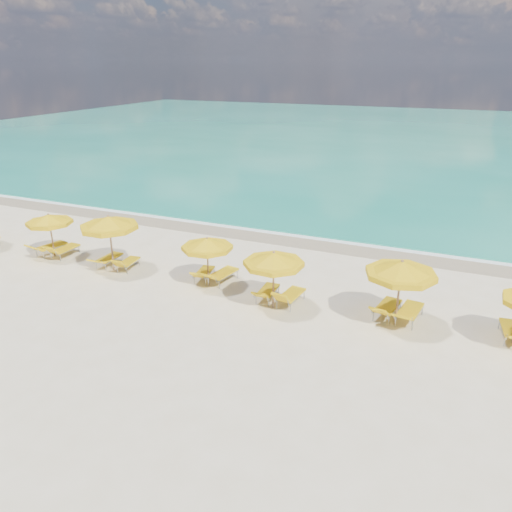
% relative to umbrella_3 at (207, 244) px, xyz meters
% --- Properties ---
extents(ground_plane, '(120.00, 120.00, 0.00)m').
position_rel_umbrella_3_xyz_m(ground_plane, '(1.71, -0.45, -1.83)').
color(ground_plane, beige).
extents(ocean, '(120.00, 80.00, 0.30)m').
position_rel_umbrella_3_xyz_m(ocean, '(1.71, 47.55, -1.83)').
color(ocean, '#167F65').
rests_on(ocean, ground).
extents(wet_sand_band, '(120.00, 2.60, 0.01)m').
position_rel_umbrella_3_xyz_m(wet_sand_band, '(1.71, 6.95, -1.83)').
color(wet_sand_band, tan).
rests_on(wet_sand_band, ground).
extents(foam_line, '(120.00, 1.20, 0.03)m').
position_rel_umbrella_3_xyz_m(foam_line, '(1.71, 7.75, -1.83)').
color(foam_line, white).
rests_on(foam_line, ground).
extents(whitecap_near, '(14.00, 0.36, 0.05)m').
position_rel_umbrella_3_xyz_m(whitecap_near, '(-4.29, 16.55, -1.83)').
color(whitecap_near, white).
rests_on(whitecap_near, ground).
extents(whitecap_far, '(18.00, 0.30, 0.05)m').
position_rel_umbrella_3_xyz_m(whitecap_far, '(9.71, 23.55, -1.83)').
color(whitecap_far, white).
rests_on(whitecap_far, ground).
extents(umbrella_1, '(2.27, 2.27, 2.15)m').
position_rel_umbrella_3_xyz_m(umbrella_1, '(-8.35, 0.03, 0.01)').
color(umbrella_1, '#9B724D').
rests_on(umbrella_1, ground).
extents(umbrella_2, '(3.28, 3.28, 2.57)m').
position_rel_umbrella_3_xyz_m(umbrella_2, '(-4.69, -0.19, 0.36)').
color(umbrella_2, '#9B724D').
rests_on(umbrella_2, ground).
extents(umbrella_3, '(2.64, 2.64, 2.14)m').
position_rel_umbrella_3_xyz_m(umbrella_3, '(0.00, 0.00, 0.00)').
color(umbrella_3, '#9B724D').
rests_on(umbrella_3, ground).
extents(umbrella_4, '(2.89, 2.89, 2.31)m').
position_rel_umbrella_3_xyz_m(umbrella_4, '(3.21, -0.83, 0.14)').
color(umbrella_4, '#9B724D').
rests_on(umbrella_4, ground).
extents(umbrella_5, '(2.64, 2.64, 2.49)m').
position_rel_umbrella_3_xyz_m(umbrella_5, '(7.68, -0.34, 0.30)').
color(umbrella_5, '#9B724D').
rests_on(umbrella_5, ground).
extents(lounger_1_left, '(0.99, 2.02, 0.80)m').
position_rel_umbrella_3_xyz_m(lounger_1_left, '(-8.73, 0.20, -1.59)').
color(lounger_1_left, '#A5A8AD').
rests_on(lounger_1_left, ground).
extents(lounger_1_right, '(0.68, 1.83, 0.87)m').
position_rel_umbrella_3_xyz_m(lounger_1_right, '(-7.88, 0.22, -1.60)').
color(lounger_1_right, '#A5A8AD').
rests_on(lounger_1_right, ground).
extents(lounger_2_left, '(0.62, 1.84, 0.69)m').
position_rel_umbrella_3_xyz_m(lounger_2_left, '(-5.21, 0.12, -1.61)').
color(lounger_2_left, '#A5A8AD').
rests_on(lounger_2_left, ground).
extents(lounger_2_right, '(0.70, 1.64, 0.78)m').
position_rel_umbrella_3_xyz_m(lounger_2_right, '(-4.14, 0.11, -1.62)').
color(lounger_2_right, '#A5A8AD').
rests_on(lounger_2_right, ground).
extents(lounger_3_left, '(0.79, 1.74, 0.74)m').
position_rel_umbrella_3_xyz_m(lounger_3_left, '(-0.45, 0.45, -1.62)').
color(lounger_3_left, '#A5A8AD').
rests_on(lounger_3_left, ground).
extents(lounger_3_right, '(0.98, 2.04, 0.82)m').
position_rel_umbrella_3_xyz_m(lounger_3_right, '(0.40, 0.49, -1.59)').
color(lounger_3_right, '#A5A8AD').
rests_on(lounger_3_right, ground).
extents(lounger_4_left, '(0.64, 1.79, 0.76)m').
position_rel_umbrella_3_xyz_m(lounger_4_left, '(2.74, -0.26, -1.61)').
color(lounger_4_left, '#A5A8AD').
rests_on(lounger_4_left, ground).
extents(lounger_4_right, '(0.84, 1.89, 0.90)m').
position_rel_umbrella_3_xyz_m(lounger_4_right, '(3.72, -0.31, -1.59)').
color(lounger_4_right, '#A5A8AD').
rests_on(lounger_4_right, ground).
extents(lounger_5_left, '(0.97, 2.02, 0.84)m').
position_rel_umbrella_3_xyz_m(lounger_5_left, '(7.28, 0.15, -1.59)').
color(lounger_5_left, '#A5A8AD').
rests_on(lounger_5_left, ground).
extents(lounger_5_right, '(0.96, 2.13, 0.79)m').
position_rel_umbrella_3_xyz_m(lounger_5_right, '(8.08, 0.11, -1.58)').
color(lounger_5_right, '#A5A8AD').
rests_on(lounger_5_right, ground).
extents(lounger_6_left, '(0.79, 1.87, 0.68)m').
position_rel_umbrella_3_xyz_m(lounger_6_left, '(11.39, 0.18, -1.61)').
color(lounger_6_left, '#A5A8AD').
rests_on(lounger_6_left, ground).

